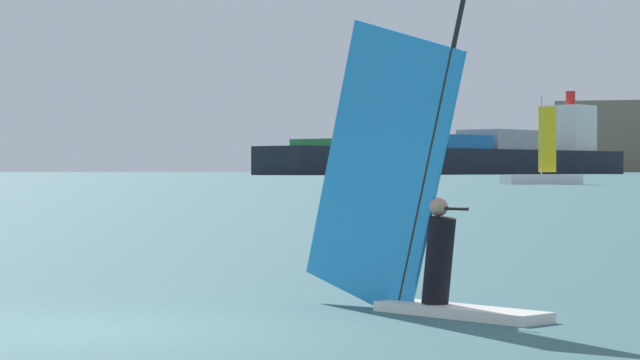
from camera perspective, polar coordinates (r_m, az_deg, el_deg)
The scene contains 4 objects.
ground_plane at distance 14.58m, azimuth -9.87°, elevation -6.27°, with size 4000.00×4000.00×0.00m, color #386066.
windsurfer at distance 16.10m, azimuth 4.02°, elevation -1.75°, with size 3.64×1.70×4.06m.
cargo_ship at distance 518.56m, azimuth 6.29°, elevation 1.08°, with size 82.93×196.38×35.00m.
small_sailboat at distance 161.88m, azimuth 9.40°, elevation 0.12°, with size 8.75×9.16×10.48m.
Camera 1 is at (8.41, -11.79, 1.70)m, focal length 75.38 mm.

